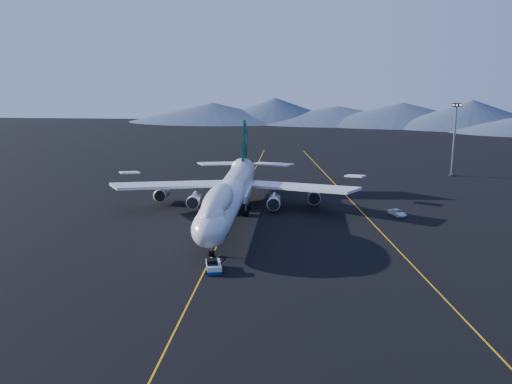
# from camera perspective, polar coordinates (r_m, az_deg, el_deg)

# --- Properties ---
(ground) EXTENTS (500.00, 500.00, 0.00)m
(ground) POSITION_cam_1_polar(r_m,az_deg,el_deg) (129.19, -2.57, -2.66)
(ground) COLOR black
(ground) RESTS_ON ground
(taxiway_line_main) EXTENTS (0.25, 220.00, 0.01)m
(taxiway_line_main) POSITION_cam_1_polar(r_m,az_deg,el_deg) (129.19, -2.57, -2.66)
(taxiway_line_main) COLOR orange
(taxiway_line_main) RESTS_ON ground
(taxiway_line_side) EXTENTS (28.08, 198.09, 0.01)m
(taxiway_line_side) POSITION_cam_1_polar(r_m,az_deg,el_deg) (138.52, 10.38, -1.82)
(taxiway_line_side) COLOR orange
(taxiway_line_side) RESTS_ON ground
(boeing_747) EXTENTS (59.62, 72.43, 19.37)m
(boeing_747) POSITION_cam_1_polar(r_m,az_deg,el_deg) (127.84, -2.60, -0.14)
(boeing_747) COLOR silver
(boeing_747) RESTS_ON ground
(pushback_tug) EXTENTS (3.72, 5.44, 2.18)m
(pushback_tug) POSITION_cam_1_polar(r_m,az_deg,el_deg) (96.65, -4.25, -7.49)
(pushback_tug) COLOR silver
(pushback_tug) RESTS_ON ground
(service_van) EXTENTS (4.47, 5.72, 1.45)m
(service_van) POSITION_cam_1_polar(r_m,az_deg,el_deg) (135.27, 13.95, -2.02)
(service_van) COLOR white
(service_van) RESTS_ON ground
(floodlight_mast) EXTENTS (2.81, 2.10, 22.71)m
(floodlight_mast) POSITION_cam_1_polar(r_m,az_deg,el_deg) (188.52, 19.19, 4.98)
(floodlight_mast) COLOR black
(floodlight_mast) RESTS_ON ground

